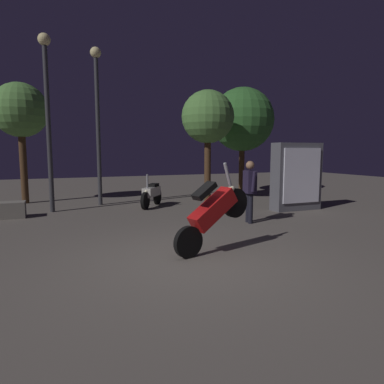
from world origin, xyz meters
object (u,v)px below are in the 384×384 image
Objects in this scene: streetlamp_far at (47,101)px; kiosk_billboard at (296,177)px; motorcycle_red_foreground at (213,212)px; streetlamp_near at (97,107)px; motorcycle_white_parked_left at (152,194)px; person_rider_beside at (250,186)px.

streetlamp_far reaches higher than kiosk_billboard.
streetlamp_far is at bearing 101.04° from motorcycle_red_foreground.
streetlamp_far is at bearing -150.51° from streetlamp_near.
motorcycle_white_parked_left is at bearing -3.99° from streetlamp_far.
streetlamp_near is at bearing -30.64° from kiosk_billboard.
motorcycle_red_foreground is at bearing -64.12° from streetlamp_far.
motorcycle_white_parked_left is 0.66× the size of kiosk_billboard.
streetlamp_near is 1.00× the size of streetlamp_far.
streetlamp_near is 6.91m from kiosk_billboard.
motorcycle_red_foreground is 1.02× the size of person_rider_beside.
streetlamp_near reaches higher than person_rider_beside.
streetlamp_far reaches higher than person_rider_beside.
motorcycle_red_foreground is 1.17× the size of motorcycle_white_parked_left.
motorcycle_red_foreground is 6.74m from streetlamp_far.
motorcycle_red_foreground is 5.42m from motorcycle_white_parked_left.
motorcycle_red_foreground reaches higher than person_rider_beside.
kiosk_billboard is (4.41, 3.12, 0.31)m from motorcycle_red_foreground.
motorcycle_red_foreground is at bearing 33.03° from motorcycle_white_parked_left.
motorcycle_white_parked_left is 0.27× the size of streetlamp_far.
motorcycle_white_parked_left is at bearing -35.19° from streetlamp_near.
person_rider_beside is at bearing 62.37° from motorcycle_white_parked_left.
motorcycle_red_foreground is 0.31× the size of streetlamp_far.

